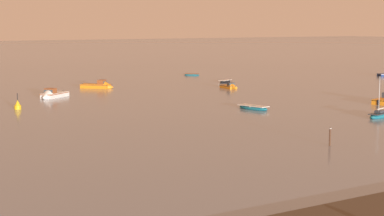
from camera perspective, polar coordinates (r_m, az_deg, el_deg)
motorboat_moored_2 at (r=111.34m, az=3.44°, el=1.87°), size 1.73×4.25×1.57m
motorboat_moored_3 at (r=112.73m, az=-8.20°, el=1.93°), size 5.51×5.66×2.23m
sailboat_moored_0 at (r=80.23m, az=16.47°, el=-0.62°), size 4.87×2.73×5.21m
rowboat_moored_1 at (r=123.68m, az=2.99°, el=2.40°), size 3.98×3.05×0.61m
motorboat_moored_7 at (r=99.43m, az=-12.46°, el=1.09°), size 5.90×5.13×2.23m
rowboat_moored_2 at (r=84.44m, az=5.50°, el=0.03°), size 2.50×4.88×0.73m
rowboat_moored_3 at (r=139.85m, az=-0.02°, el=2.99°), size 3.17×3.12×0.52m
channel_buoy at (r=87.07m, az=-15.34°, el=0.19°), size 0.90×0.90×2.30m
mooring_post_left at (r=60.08m, az=12.25°, el=-2.57°), size 0.22×0.22×1.89m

